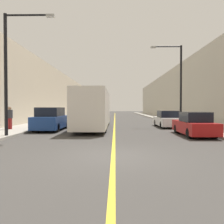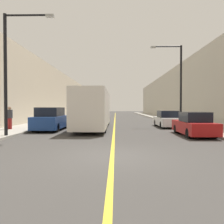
% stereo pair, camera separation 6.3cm
% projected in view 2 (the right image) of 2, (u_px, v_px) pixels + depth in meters
% --- Properties ---
extents(ground_plane, '(200.00, 200.00, 0.00)m').
position_uv_depth(ground_plane, '(112.00, 156.00, 8.42)').
color(ground_plane, '#3F3D3A').
extents(sidewalk_left, '(3.16, 72.00, 0.16)m').
position_uv_depth(sidewalk_left, '(70.00, 118.00, 38.54)').
color(sidewalk_left, '#9E998E').
rests_on(sidewalk_left, ground).
extents(sidewalk_right, '(3.16, 72.00, 0.16)m').
position_uv_depth(sidewalk_right, '(160.00, 118.00, 38.28)').
color(sidewalk_right, '#9E998E').
rests_on(sidewalk_right, ground).
extents(building_row_left, '(4.00, 72.00, 8.14)m').
position_uv_depth(building_row_left, '(50.00, 95.00, 38.52)').
color(building_row_left, beige).
rests_on(building_row_left, ground).
extents(building_row_right, '(4.00, 72.00, 8.31)m').
position_uv_depth(building_row_right, '(180.00, 94.00, 38.13)').
color(building_row_right, '#B7B2A3').
rests_on(building_row_right, ground).
extents(road_center_line, '(0.16, 72.00, 0.01)m').
position_uv_depth(road_center_line, '(115.00, 118.00, 38.41)').
color(road_center_line, gold).
rests_on(road_center_line, ground).
extents(bus, '(2.43, 11.43, 3.26)m').
position_uv_depth(bus, '(94.00, 109.00, 19.61)').
color(bus, silver).
rests_on(bus, ground).
extents(parked_suv_left, '(1.97, 4.77, 1.87)m').
position_uv_depth(parked_suv_left, '(51.00, 120.00, 17.87)').
color(parked_suv_left, navy).
rests_on(parked_suv_left, ground).
extents(car_right_near, '(1.76, 4.36, 1.57)m').
position_uv_depth(car_right_near, '(194.00, 125.00, 14.42)').
color(car_right_near, maroon).
rests_on(car_right_near, ground).
extents(car_right_mid, '(1.84, 4.61, 1.56)m').
position_uv_depth(car_right_mid, '(167.00, 120.00, 20.76)').
color(car_right_mid, silver).
rests_on(car_right_mid, ground).
extents(street_lamp_left, '(3.11, 0.24, 7.41)m').
position_uv_depth(street_lamp_left, '(10.00, 65.00, 13.29)').
color(street_lamp_left, black).
rests_on(street_lamp_left, sidewalk_left).
extents(street_lamp_right, '(3.11, 0.24, 7.84)m').
position_uv_depth(street_lamp_right, '(178.00, 79.00, 21.61)').
color(street_lamp_right, black).
rests_on(street_lamp_right, sidewalk_right).
extents(pedestrian, '(0.39, 0.25, 1.78)m').
position_uv_depth(pedestrian, '(10.00, 117.00, 17.23)').
color(pedestrian, maroon).
rests_on(pedestrian, sidewalk_left).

